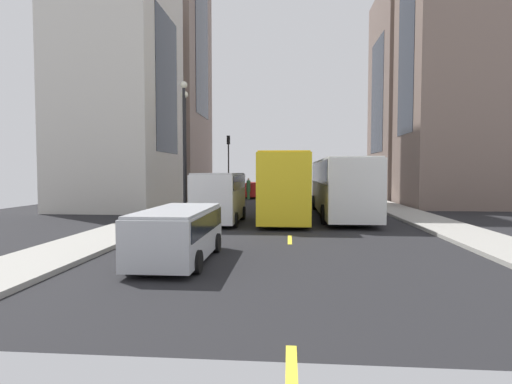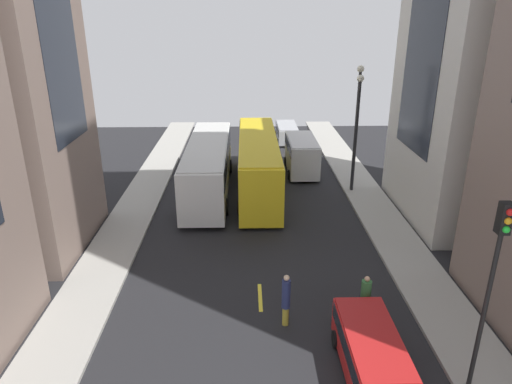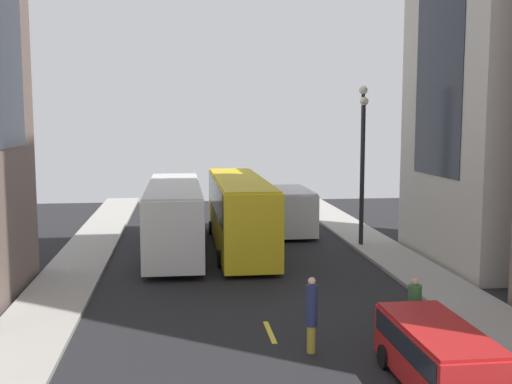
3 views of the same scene
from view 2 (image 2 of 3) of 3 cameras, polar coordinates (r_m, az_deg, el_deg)
The scene contains 18 objects.
ground_plane at distance 29.01m, azimuth -0.16°, elevation -1.18°, with size 41.04×41.04×0.00m, color black.
sidewalk_west at distance 29.74m, azimuth -14.27°, elevation -1.14°, with size 2.54×44.00×0.15m, color #9E9B93.
sidewalk_east at distance 30.01m, azimuth 13.81°, elevation -0.88°, with size 2.54×44.00×0.15m, color #9E9B93.
lane_stripe_1 at distance 19.73m, azimuth 0.52°, elevation -12.94°, with size 0.16×2.00×0.01m, color yellow.
lane_stripe_2 at distance 29.01m, azimuth -0.16°, elevation -1.17°, with size 0.16×2.00×0.01m, color yellow.
lane_stripe_3 at distance 38.91m, azimuth -0.50°, elevation 4.77°, with size 0.16×2.00×0.01m, color yellow.
lane_stripe_4 at distance 49.07m, azimuth -0.70°, elevation 8.28°, with size 0.16×2.00×0.01m, color yellow.
building_east_1 at distance 27.81m, azimuth 26.85°, elevation 14.56°, with size 7.01×8.94×17.77m.
city_bus_white at distance 30.12m, azimuth -5.96°, elevation 3.63°, with size 2.80×12.26×3.35m.
streetcar_yellow at distance 30.24m, azimuth 0.26°, elevation 4.05°, with size 2.70×12.74×3.59m.
delivery_van_white at distance 34.05m, azimuth 5.70°, elevation 4.86°, with size 2.25×5.22×2.58m.
car_red_0 at distance 16.16m, azimuth 14.11°, elevation -18.58°, with size 1.93×4.31×1.56m.
car_silver_1 at distance 42.69m, azimuth 3.85°, elevation 7.50°, with size 1.97×4.52×1.55m.
pedestrian_walking_far at distance 18.26m, azimuth 13.41°, elevation -12.74°, with size 0.38×0.38×2.03m.
pedestrian_crossing_mid at distance 17.65m, azimuth 3.74°, elevation -13.09°, with size 0.33×0.33×2.17m.
traffic_light_near_corner at distance 14.62m, azimuth 27.49°, elevation -8.27°, with size 0.32×0.44×6.29m.
streetlamp_near at distance 29.86m, azimuth 12.43°, elevation 8.44°, with size 0.44×0.44×7.47m.
streetlamp_far at distance 29.96m, azimuth 12.40°, elevation 9.05°, with size 0.44×0.44×8.03m.
Camera 2 is at (-0.57, -26.78, 11.13)m, focal length 32.21 mm.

